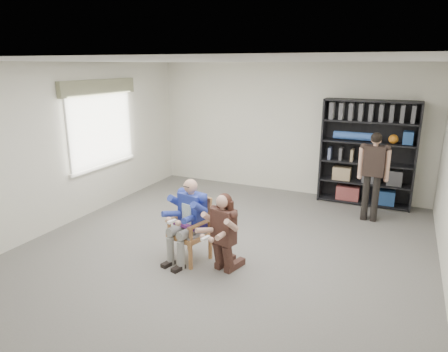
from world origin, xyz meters
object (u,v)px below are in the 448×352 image
at_px(armchair, 189,229).
at_px(seated_man, 189,220).
at_px(kneeling_woman, 222,234).
at_px(standing_man, 372,177).
at_px(bookshelf, 367,153).

height_order(armchair, seated_man, seated_man).
xyz_separation_m(armchair, kneeling_woman, (0.58, -0.12, 0.09)).
bearing_deg(seated_man, standing_man, 65.27).
distance_m(armchair, kneeling_woman, 0.60).
relative_size(seated_man, kneeling_woman, 1.09).
xyz_separation_m(bookshelf, standing_man, (0.20, -0.90, -0.24)).
bearing_deg(armchair, kneeling_woman, 3.20).
distance_m(armchair, bookshelf, 4.17).
height_order(armchair, standing_man, standing_man).
bearing_deg(seated_man, kneeling_woman, 3.20).
bearing_deg(bookshelf, kneeling_woman, -111.35).
relative_size(seated_man, bookshelf, 0.58).
distance_m(armchair, standing_man, 3.51).
distance_m(kneeling_woman, standing_man, 3.27).
distance_m(seated_man, bookshelf, 4.15).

